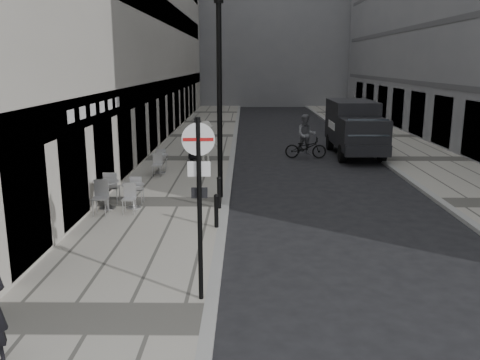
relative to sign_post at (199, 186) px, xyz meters
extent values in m
cube|color=gray|center=(-1.80, 14.53, -2.26)|extent=(4.00, 60.00, 0.12)
cube|color=gray|center=(9.20, 14.53, -2.26)|extent=(4.00, 60.00, 0.12)
cube|color=slate|center=(1.70, 52.53, 8.68)|extent=(24.00, 16.00, 22.00)
cylinder|color=black|center=(0.00, 0.00, -0.48)|extent=(0.09, 0.09, 3.44)
cylinder|color=white|center=(0.00, 0.00, 0.84)|extent=(0.59, 0.06, 0.59)
cube|color=#B21414|center=(0.00, -0.02, 0.84)|extent=(0.54, 0.04, 0.06)
cube|color=white|center=(0.00, 0.03, 0.30)|extent=(0.41, 0.05, 0.27)
cylinder|color=black|center=(0.00, 7.51, 0.94)|extent=(0.17, 0.17, 6.28)
cylinder|color=black|center=(0.03, 6.14, -1.74)|extent=(0.12, 0.12, 0.93)
cylinder|color=black|center=(0.05, 4.28, -1.77)|extent=(0.12, 0.12, 0.87)
cylinder|color=black|center=(5.29, 14.17, -1.91)|extent=(0.29, 0.83, 0.83)
cylinder|color=black|center=(7.11, 14.17, -1.91)|extent=(0.29, 0.83, 0.83)
cylinder|color=black|center=(5.29, 17.69, -1.91)|extent=(0.29, 0.83, 0.83)
cylinder|color=black|center=(7.11, 17.69, -1.91)|extent=(0.29, 0.83, 0.83)
cube|color=black|center=(6.20, 16.87, -0.72)|extent=(2.07, 3.73, 2.07)
cube|color=black|center=(6.20, 14.07, -1.03)|extent=(2.07, 1.87, 1.45)
cube|color=#1E2328|center=(6.20, 13.29, -0.61)|extent=(1.81, 0.36, 0.76)
imported|color=black|center=(3.73, 15.24, -1.81)|extent=(1.98, 0.76, 1.03)
imported|color=#5A5A5F|center=(3.73, 15.24, -1.18)|extent=(0.97, 0.77, 1.94)
imported|color=#58575C|center=(-1.63, 16.55, -1.35)|extent=(1.06, 0.62, 1.70)
imported|color=#BBB7AC|center=(-0.93, 13.36, -1.26)|extent=(1.22, 0.71, 1.88)
imported|color=black|center=(-1.49, 14.02, -1.39)|extent=(0.85, 0.61, 1.62)
cylinder|color=silver|center=(-2.60, 6.14, -2.19)|extent=(0.43, 0.43, 0.03)
cylinder|color=silver|center=(-2.60, 6.14, -1.83)|extent=(0.06, 0.06, 0.73)
cylinder|color=silver|center=(-2.60, 6.14, -1.47)|extent=(0.69, 0.69, 0.03)
cylinder|color=#ACACAE|center=(-3.40, 6.06, -2.19)|extent=(0.50, 0.50, 0.03)
cylinder|color=#ACACAE|center=(-3.40, 6.06, -1.77)|extent=(0.07, 0.07, 0.84)
cylinder|color=#ACACAE|center=(-3.40, 6.06, -1.36)|extent=(0.79, 0.79, 0.03)
cylinder|color=silver|center=(-2.63, 11.20, -2.19)|extent=(0.44, 0.44, 0.03)
cylinder|color=silver|center=(-2.63, 11.20, -1.82)|extent=(0.06, 0.06, 0.74)
cylinder|color=silver|center=(-2.63, 11.20, -1.45)|extent=(0.70, 0.70, 0.03)
camera|label=1|loc=(0.83, -8.86, 2.15)|focal=38.00mm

